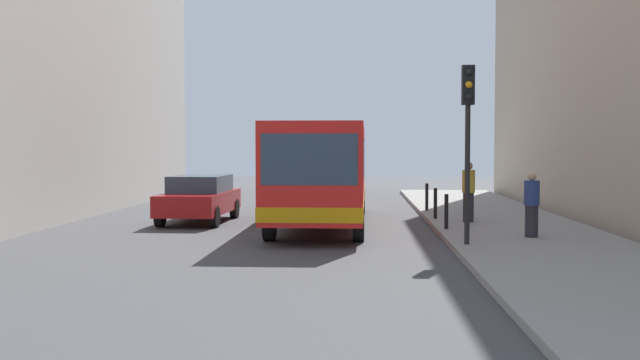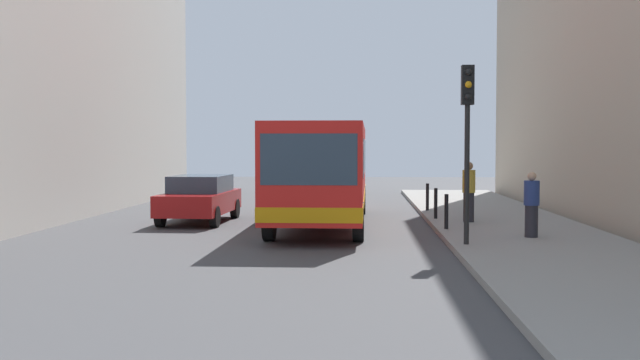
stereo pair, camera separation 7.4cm
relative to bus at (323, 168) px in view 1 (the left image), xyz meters
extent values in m
plane|color=#424244|center=(0.03, -3.65, -1.73)|extent=(80.00, 80.00, 0.00)
cube|color=gray|center=(5.43, -3.65, -1.65)|extent=(4.40, 40.00, 0.15)
cube|color=red|center=(0.00, -0.11, 0.02)|extent=(2.61, 11.03, 2.50)
cube|color=orange|center=(0.00, -0.11, -0.93)|extent=(2.64, 11.05, 0.36)
cube|color=#2D3D4C|center=(-0.06, -5.59, 0.37)|extent=(2.26, 0.08, 1.20)
cube|color=#2D3D4C|center=(0.00, 0.39, 0.37)|extent=(2.62, 9.43, 1.00)
cylinder|color=black|center=(1.09, -4.02, -1.23)|extent=(0.29, 1.00, 1.00)
cylinder|color=black|center=(-1.17, -3.99, -1.23)|extent=(0.29, 1.00, 1.00)
cylinder|color=black|center=(1.17, 3.78, -1.23)|extent=(0.29, 1.00, 1.00)
cylinder|color=black|center=(-1.09, 3.81, -1.23)|extent=(0.29, 1.00, 1.00)
cube|color=maroon|center=(-3.93, 0.57, -1.09)|extent=(1.96, 4.46, 0.64)
cube|color=#2D3D4C|center=(-3.92, 0.72, -0.51)|extent=(1.69, 2.52, 0.52)
cylinder|color=black|center=(-3.16, -0.95, -1.41)|extent=(0.24, 0.65, 0.64)
cylinder|color=black|center=(-4.80, -0.90, -1.41)|extent=(0.24, 0.65, 0.64)
cylinder|color=black|center=(-3.05, 2.04, -1.41)|extent=(0.24, 0.65, 0.64)
cylinder|color=black|center=(-4.69, 2.10, -1.41)|extent=(0.24, 0.65, 0.64)
cylinder|color=black|center=(3.58, -5.58, 0.02)|extent=(0.12, 0.12, 3.20)
cube|color=black|center=(3.58, -5.58, 2.07)|extent=(0.28, 0.24, 0.90)
sphere|color=black|center=(3.58, -5.71, 2.35)|extent=(0.16, 0.16, 0.16)
sphere|color=orange|center=(3.58, -5.71, 2.07)|extent=(0.16, 0.16, 0.16)
sphere|color=black|center=(3.58, -5.71, 1.79)|extent=(0.16, 0.16, 0.16)
cylinder|color=black|center=(3.48, -2.33, -1.10)|extent=(0.11, 0.11, 0.95)
cylinder|color=black|center=(3.48, 0.66, -1.10)|extent=(0.11, 0.11, 0.95)
cylinder|color=black|center=(3.48, 3.65, -1.10)|extent=(0.11, 0.11, 0.95)
cylinder|color=#26262D|center=(5.37, -4.12, -1.18)|extent=(0.32, 0.32, 0.79)
cylinder|color=navy|center=(5.37, -4.12, -0.48)|extent=(0.38, 0.38, 0.61)
sphere|color=tan|center=(5.37, -4.12, -0.06)|extent=(0.22, 0.22, 0.22)
cylinder|color=#26262D|center=(4.36, -0.34, -1.14)|extent=(0.32, 0.32, 0.87)
cylinder|color=gold|center=(4.36, -0.34, -0.36)|extent=(0.38, 0.38, 0.67)
sphere|color=#8C6647|center=(4.36, -0.34, 0.09)|extent=(0.24, 0.24, 0.24)
camera|label=1|loc=(1.08, -23.28, 0.69)|focal=43.04mm
camera|label=2|loc=(1.16, -23.28, 0.69)|focal=43.04mm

